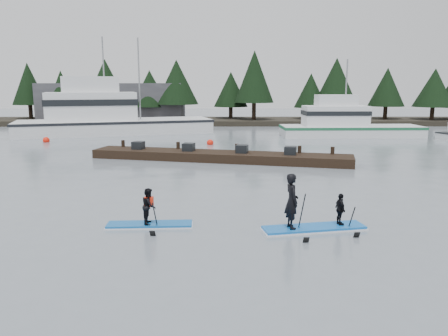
{
  "coord_description": "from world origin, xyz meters",
  "views": [
    {
      "loc": [
        -0.14,
        -12.93,
        4.67
      ],
      "look_at": [
        0.0,
        6.0,
        1.1
      ],
      "focal_mm": 35.0,
      "sensor_mm": 36.0,
      "label": 1
    }
  ],
  "objects_px": {
    "fishing_boat_large": "(110,126)",
    "paddleboard_solo": "(149,213)",
    "fishing_boat_medium": "(347,131)",
    "paddleboard_duo": "(307,211)",
    "floating_dock": "(219,156)"
  },
  "relations": [
    {
      "from": "fishing_boat_large",
      "to": "paddleboard_solo",
      "type": "relative_size",
      "value": 6.74
    },
    {
      "from": "fishing_boat_medium",
      "to": "paddleboard_duo",
      "type": "xyz_separation_m",
      "value": [
        -9.0,
        -27.06,
        0.1
      ]
    },
    {
      "from": "paddleboard_solo",
      "to": "paddleboard_duo",
      "type": "bearing_deg",
      "value": -7.42
    },
    {
      "from": "paddleboard_duo",
      "to": "floating_dock",
      "type": "bearing_deg",
      "value": 91.65
    },
    {
      "from": "fishing_boat_medium",
      "to": "floating_dock",
      "type": "xyz_separation_m",
      "value": [
        -11.96,
        -13.42,
        -0.27
      ]
    },
    {
      "from": "floating_dock",
      "to": "paddleboard_duo",
      "type": "bearing_deg",
      "value": -63.67
    },
    {
      "from": "fishing_boat_medium",
      "to": "paddleboard_solo",
      "type": "xyz_separation_m",
      "value": [
        -14.24,
        -26.6,
        -0.08
      ]
    },
    {
      "from": "floating_dock",
      "to": "paddleboard_duo",
      "type": "distance_m",
      "value": 13.96
    },
    {
      "from": "fishing_boat_large",
      "to": "fishing_boat_medium",
      "type": "distance_m",
      "value": 22.97
    },
    {
      "from": "paddleboard_solo",
      "to": "fishing_boat_large",
      "type": "bearing_deg",
      "value": 103.98
    },
    {
      "from": "floating_dock",
      "to": "paddleboard_solo",
      "type": "distance_m",
      "value": 13.38
    },
    {
      "from": "fishing_boat_large",
      "to": "floating_dock",
      "type": "distance_m",
      "value": 19.36
    },
    {
      "from": "fishing_boat_large",
      "to": "fishing_boat_medium",
      "type": "relative_size",
      "value": 1.49
    },
    {
      "from": "fishing_boat_medium",
      "to": "paddleboard_duo",
      "type": "relative_size",
      "value": 3.73
    },
    {
      "from": "fishing_boat_medium",
      "to": "floating_dock",
      "type": "relative_size",
      "value": 0.78
    }
  ]
}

